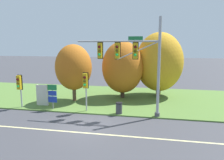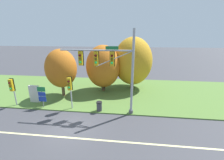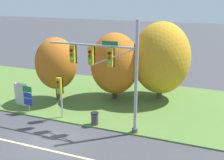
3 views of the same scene
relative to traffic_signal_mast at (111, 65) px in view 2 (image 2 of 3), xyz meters
The scene contains 12 objects.
ground_plane 6.24m from the traffic_signal_mast, 138.02° to the right, with size 160.00×160.00×0.00m, color #3D3D42.
lane_stripe 6.86m from the traffic_signal_mast, 127.83° to the right, with size 36.00×0.16×0.01m, color beige.
grass_verge 7.79m from the traffic_signal_mast, 119.48° to the left, with size 48.00×11.50×0.10m, color #517533.
traffic_signal_mast is the anchor object (origin of this frame).
pedestrian_signal_near_kerb 10.36m from the traffic_signal_mast, behind, with size 0.46×0.55×2.94m.
pedestrian_signal_further_along 4.51m from the traffic_signal_mast, behind, with size 0.46×0.55×3.30m.
route_sign_post 7.72m from the traffic_signal_mast, behind, with size 0.84×0.08×2.22m.
tree_nearest_road 7.13m from the traffic_signal_mast, 151.71° to the left, with size 3.59×3.59×5.61m.
tree_left_of_mast 5.99m from the traffic_signal_mast, 106.46° to the left, with size 4.31×4.31×5.93m.
tree_behind_signpost 7.46m from the traffic_signal_mast, 73.60° to the left, with size 5.05×5.05×6.88m.
info_kiosk 9.33m from the traffic_signal_mast, behind, with size 1.10×0.24×1.90m.
trash_bin 4.24m from the traffic_signal_mast, behind, with size 0.56×0.56×0.93m.
Camera 2 is at (4.71, -10.01, 7.27)m, focal length 24.00 mm.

